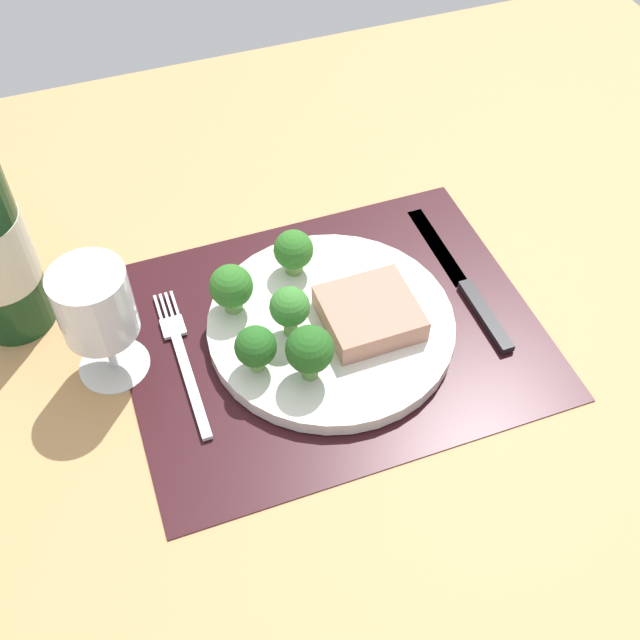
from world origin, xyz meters
TOP-DOWN VIEW (x-y plane):
  - ground_plane at (0.00, 0.00)cm, footprint 140.00×110.00cm
  - placemat at (0.00, 0.00)cm, footprint 42.17×33.67cm
  - plate at (0.00, 0.00)cm, footprint 25.44×25.44cm
  - steak at (3.58, -1.44)cm, footprint 9.32×8.90cm
  - broccoli_near_fork at (-4.34, 0.17)cm, footprint 4.03×4.03cm
  - broccoli_center at (-4.30, -5.74)cm, footprint 4.63×4.63cm
  - broccoli_back_left at (-1.27, 8.04)cm, footprint 4.24×4.24cm
  - broccoli_near_steak at (-8.89, 5.04)cm, footprint 4.47×4.47cm
  - broccoli_front_edge at (-8.78, -3.08)cm, footprint 4.07×4.07cm
  - fork at (-15.33, 1.42)cm, footprint 2.40×19.20cm
  - knife at (15.85, 0.53)cm, footprint 1.80×23.00cm
  - wine_glass at (-21.94, 3.27)cm, footprint 7.16×7.16cm

SIDE VIEW (x-z plane):
  - ground_plane at x=0.00cm, z-range -3.00..0.00cm
  - placemat at x=0.00cm, z-range 0.00..0.30cm
  - fork at x=-15.33cm, z-range 0.30..0.80cm
  - knife at x=15.85cm, z-range 0.20..1.00cm
  - plate at x=0.00cm, z-range 0.30..1.90cm
  - steak at x=3.58cm, z-range 1.90..4.49cm
  - broccoli_back_left at x=-1.27cm, z-range 2.25..7.48cm
  - broccoli_front_edge at x=-8.78cm, z-range 2.36..7.56cm
  - broccoli_near_steak at x=-8.89cm, z-range 2.30..7.86cm
  - broccoli_near_fork at x=-4.34cm, z-range 2.64..8.50cm
  - broccoli_center at x=-4.30cm, z-range 2.59..8.91cm
  - wine_glass at x=-21.94cm, z-range 2.05..15.25cm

